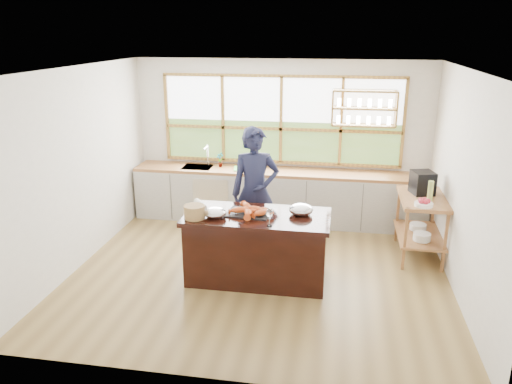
% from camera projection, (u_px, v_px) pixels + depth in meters
% --- Properties ---
extents(ground_plane, '(5.00, 5.00, 0.00)m').
position_uv_depth(ground_plane, '(260.00, 271.00, 6.82)').
color(ground_plane, olive).
extents(room_shell, '(5.02, 4.52, 2.71)m').
position_uv_depth(room_shell, '(268.00, 138.00, 6.75)').
color(room_shell, silver).
rests_on(room_shell, ground_plane).
extents(back_counter, '(4.90, 0.63, 0.90)m').
position_uv_depth(back_counter, '(277.00, 196.00, 8.50)').
color(back_counter, beige).
rests_on(back_counter, ground_plane).
extents(right_shelf_unit, '(0.62, 1.10, 0.90)m').
position_uv_depth(right_shelf_unit, '(421.00, 217.00, 7.12)').
color(right_shelf_unit, '#9E673D').
rests_on(right_shelf_unit, ground_plane).
extents(island, '(1.85, 0.90, 0.90)m').
position_uv_depth(island, '(257.00, 247.00, 6.49)').
color(island, black).
rests_on(island, ground_plane).
extents(cook, '(0.78, 0.62, 1.88)m').
position_uv_depth(cook, '(255.00, 192.00, 7.10)').
color(cook, '#181B35').
rests_on(cook, ground_plane).
extents(potted_plant, '(0.16, 0.14, 0.25)m').
position_uv_depth(potted_plant, '(220.00, 160.00, 8.54)').
color(potted_plant, slate).
rests_on(potted_plant, back_counter).
extents(cutting_board, '(0.45, 0.36, 0.01)m').
position_uv_depth(cutting_board, '(246.00, 169.00, 8.44)').
color(cutting_board, '#4BCF46').
rests_on(cutting_board, back_counter).
extents(espresso_machine, '(0.36, 0.37, 0.33)m').
position_uv_depth(espresso_machine, '(423.00, 183.00, 7.13)').
color(espresso_machine, black).
rests_on(espresso_machine, right_shelf_unit).
extents(wine_bottle, '(0.09, 0.09, 0.30)m').
position_uv_depth(wine_bottle, '(430.00, 192.00, 6.78)').
color(wine_bottle, '#9DAF50').
rests_on(wine_bottle, right_shelf_unit).
extents(fruit_bowl, '(0.24, 0.24, 0.11)m').
position_uv_depth(fruit_bowl, '(424.00, 203.00, 6.66)').
color(fruit_bowl, white).
rests_on(fruit_bowl, right_shelf_unit).
extents(slate_board, '(0.58, 0.45, 0.02)m').
position_uv_depth(slate_board, '(249.00, 213.00, 6.39)').
color(slate_board, black).
rests_on(slate_board, island).
extents(lobster_pile, '(0.52, 0.48, 0.08)m').
position_uv_depth(lobster_pile, '(250.00, 210.00, 6.35)').
color(lobster_pile, '#C9561E').
rests_on(lobster_pile, slate_board).
extents(mixing_bowl_left, '(0.28, 0.28, 0.14)m').
position_uv_depth(mixing_bowl_left, '(215.00, 213.00, 6.26)').
color(mixing_bowl_left, silver).
rests_on(mixing_bowl_left, island).
extents(mixing_bowl_right, '(0.31, 0.31, 0.15)m').
position_uv_depth(mixing_bowl_right, '(301.00, 210.00, 6.35)').
color(mixing_bowl_right, silver).
rests_on(mixing_bowl_right, island).
extents(wine_glass, '(0.08, 0.08, 0.22)m').
position_uv_depth(wine_glass, '(269.00, 214.00, 5.94)').
color(wine_glass, white).
rests_on(wine_glass, island).
extents(wicker_basket, '(0.26, 0.26, 0.17)m').
position_uv_depth(wicker_basket, '(194.00, 212.00, 6.22)').
color(wicker_basket, '#A2814A').
rests_on(wicker_basket, island).
extents(parchment_roll, '(0.24, 0.29, 0.08)m').
position_uv_depth(parchment_roll, '(200.00, 204.00, 6.62)').
color(parchment_roll, white).
rests_on(parchment_roll, island).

